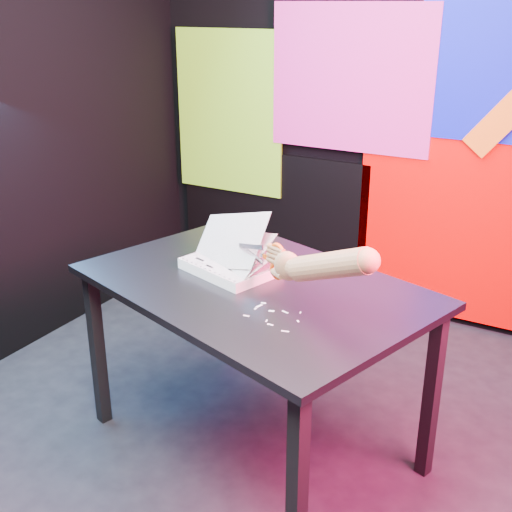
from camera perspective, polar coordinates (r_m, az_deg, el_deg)
The scene contains 7 objects.
room at distance 2.30m, azimuth 0.49°, elevation 11.73°, with size 3.01×3.01×2.71m.
backdrop at distance 3.68m, azimuth 12.65°, elevation 8.76°, with size 2.88×0.05×2.08m.
work_table at distance 2.48m, azimuth -0.17°, elevation -4.08°, with size 1.49×1.20×0.75m.
printout_stack at distance 2.54m, azimuth -2.30°, elevation -0.81°, with size 0.40×0.34×0.27m.
scissors at distance 2.32m, azimuth 1.61°, elevation -0.37°, with size 0.24×0.09×0.14m.
hand_forearm at distance 2.14m, azimuth 5.95°, elevation -0.80°, with size 0.47×0.21×0.23m.
paper_clippings at distance 2.21m, azimuth 1.25°, elevation -5.19°, with size 0.19×0.16×0.00m.
Camera 1 is at (1.11, -1.98, 1.75)m, focal length 45.00 mm.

